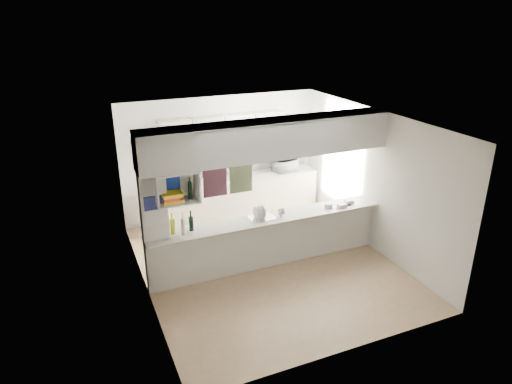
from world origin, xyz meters
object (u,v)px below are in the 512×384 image
microwave (285,165)px  bowl (284,158)px  dish_rack (262,213)px  wine_bottles (178,226)px

microwave → bowl: 0.17m
dish_rack → bowl: bearing=53.0°
wine_bottles → bowl: bearing=35.7°
microwave → bowl: size_ratio=1.81×
dish_rack → wine_bottles: bearing=179.1°
wine_bottles → microwave: bearing=35.3°
microwave → dish_rack: 2.50m
microwave → bowl: bowl is taller
bowl → microwave: bearing=-62.2°
microwave → dish_rack: bearing=47.0°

